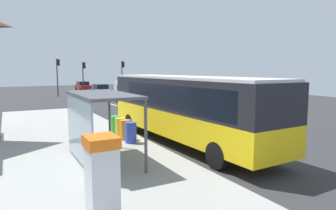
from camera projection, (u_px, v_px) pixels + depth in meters
name	position (u px, v px, depth m)	size (l,w,h in m)	color
ground_plane	(129.00, 111.00, 25.41)	(56.00, 92.00, 0.04)	#2D2D30
sidewalk_platform	(88.00, 156.00, 11.89)	(6.20, 30.00, 0.18)	#999993
lane_stripe_seg_1	(265.00, 154.00, 12.43)	(0.16, 2.20, 0.01)	silver
lane_stripe_seg_2	(198.00, 132.00, 16.80)	(0.16, 2.20, 0.01)	silver
lane_stripe_seg_3	(158.00, 119.00, 21.16)	(0.16, 2.20, 0.01)	silver
lane_stripe_seg_4	(132.00, 111.00, 25.53)	(0.16, 2.20, 0.01)	silver
lane_stripe_seg_5	(114.00, 105.00, 29.89)	(0.16, 2.20, 0.01)	silver
lane_stripe_seg_6	(100.00, 100.00, 34.25)	(0.16, 2.20, 0.01)	silver
lane_stripe_seg_7	(89.00, 97.00, 38.62)	(0.16, 2.20, 0.01)	silver
bus	(185.00, 105.00, 14.10)	(2.93, 11.10, 3.21)	yellow
white_van	(131.00, 91.00, 30.70)	(2.06, 5.21, 2.30)	silver
sedan_near	(101.00, 90.00, 40.96)	(1.91, 4.43, 1.52)	navy
sedan_far	(83.00, 86.00, 50.41)	(1.93, 4.44, 1.52)	#A51919
ticket_machine	(102.00, 179.00, 6.42)	(0.66, 0.76, 1.94)	silver
recycling_bin_blue	(131.00, 133.00, 13.63)	(0.52, 0.52, 0.95)	blue
recycling_bin_orange	(125.00, 130.00, 14.24)	(0.52, 0.52, 0.95)	orange
recycling_bin_yellow	(121.00, 127.00, 14.85)	(0.52, 0.52, 0.95)	yellow
recycling_bin_green	(116.00, 125.00, 15.46)	(0.52, 0.52, 0.95)	green
traffic_light_near_side	(123.00, 72.00, 42.24)	(0.49, 0.28, 4.73)	#2D2D2D
traffic_light_far_side	(58.00, 71.00, 38.85)	(0.49, 0.28, 4.94)	#2D2D2D
traffic_light_median	(84.00, 73.00, 41.23)	(0.49, 0.28, 4.58)	#2D2D2D
bus_shelter	(94.00, 110.00, 10.57)	(1.80, 4.00, 2.50)	#4C4C51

